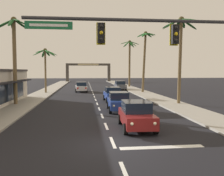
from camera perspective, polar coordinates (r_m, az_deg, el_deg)
The scene contains 16 objects.
ground_plane at distance 12.34m, azimuth 0.40°, elevation -12.87°, with size 220.00×220.00×0.00m, color black.
sidewalk_right at distance 33.22m, azimuth 9.72°, elevation -2.16°, with size 3.20×110.00×0.14m, color #9E998E.
sidewalk_left at distance 32.55m, azimuth -17.71°, elevation -2.41°, with size 3.20×110.00×0.14m, color #9E998E.
lane_markings at distance 31.73m, azimuth -3.09°, elevation -2.51°, with size 4.28×86.83×0.01m.
traffic_signal_mast at distance 12.67m, azimuth 14.50°, elevation 9.43°, with size 10.84×0.41×6.83m.
sedan_lead_at_stop_bar at distance 15.60m, azimuth 5.54°, elevation -6.10°, with size 2.05×4.49×1.68m.
sedan_third_in_queue at distance 22.30m, azimuth 1.56°, elevation -3.05°, with size 2.07×4.50×1.68m.
sedan_fifth_in_queue at distance 29.13m, azimuth 0.16°, elevation -1.40°, with size 2.03×4.48×1.68m.
sedan_oncoming_far at distance 42.64m, azimuth -7.05°, elevation 0.26°, with size 2.15×4.52×1.68m.
sedan_parked_nearest_kerb at distance 46.84m, azimuth 1.86°, elevation 0.62°, with size 2.00×4.47×1.68m.
palm_left_second at distance 27.73m, azimuth -21.41°, elevation 9.07°, with size 3.77×3.75×9.06m.
palm_left_third at distance 40.81m, azimuth -14.97°, elevation 6.57°, with size 3.88×3.89×7.10m.
palm_right_second at distance 27.51m, azimuth 15.32°, elevation 10.36°, with size 3.96×4.14×9.21m.
palm_right_third at distance 41.05m, azimuth 7.47°, elevation 8.39°, with size 3.11×3.21×9.92m.
palm_right_farthest at distance 55.11m, azimuth 4.03°, elevation 7.32°, with size 4.22×3.78×10.23m.
town_gateway_arch at distance 81.80m, azimuth -5.43°, elevation 4.16°, with size 14.38×0.90×5.97m.
Camera 1 is at (-1.40, -11.73, 3.57)m, focal length 40.08 mm.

